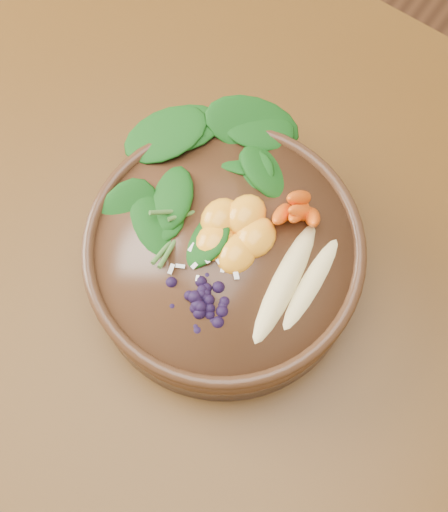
{
  "coord_description": "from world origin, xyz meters",
  "views": [
    {
      "loc": [
        0.33,
        -0.12,
        1.43
      ],
      "look_at": [
        0.19,
        0.07,
        0.79
      ],
      "focal_mm": 50.0,
      "sensor_mm": 36.0,
      "label": 1
    }
  ],
  "objects": [
    {
      "name": "banana_halves",
      "position": [
        0.27,
        0.08,
        0.83
      ],
      "size": [
        0.06,
        0.15,
        0.03
      ],
      "rotation": [
        0.0,
        0.0,
        0.07
      ],
      "color": "#E0CC84",
      "rests_on": "stoneware_bowl"
    },
    {
      "name": "stoneware_bowl",
      "position": [
        0.19,
        0.07,
        0.78
      ],
      "size": [
        0.28,
        0.28,
        0.07
      ],
      "primitive_type": "cylinder",
      "rotation": [
        0.0,
        0.0,
        0.07
      ],
      "color": "#432918",
      "rests_on": "dining_table"
    },
    {
      "name": "mandarin_cluster",
      "position": [
        0.19,
        0.09,
        0.83
      ],
      "size": [
        0.08,
        0.09,
        0.03
      ],
      "primitive_type": null,
      "rotation": [
        0.0,
        0.0,
        0.07
      ],
      "color": "orange",
      "rests_on": "stoneware_bowl"
    },
    {
      "name": "coconut_flakes",
      "position": [
        0.2,
        0.05,
        0.82
      ],
      "size": [
        0.09,
        0.07,
        0.01
      ],
      "primitive_type": null,
      "rotation": [
        0.0,
        0.0,
        0.07
      ],
      "color": "white",
      "rests_on": "stoneware_bowl"
    },
    {
      "name": "carrot_cluster",
      "position": [
        0.23,
        0.14,
        0.86
      ],
      "size": [
        0.06,
        0.06,
        0.07
      ],
      "primitive_type": null,
      "rotation": [
        0.0,
        0.0,
        0.07
      ],
      "color": "#E75211",
      "rests_on": "stoneware_bowl"
    },
    {
      "name": "kale_heap",
      "position": [
        0.15,
        0.12,
        0.84
      ],
      "size": [
        0.18,
        0.16,
        0.04
      ],
      "primitive_type": null,
      "rotation": [
        0.0,
        0.0,
        0.07
      ],
      "color": "#134C10",
      "rests_on": "stoneware_bowl"
    },
    {
      "name": "ground",
      "position": [
        0.0,
        0.0,
        0.0
      ],
      "size": [
        4.0,
        4.0,
        0.0
      ],
      "primitive_type": "plane",
      "color": "#381E0F",
      "rests_on": "ground"
    },
    {
      "name": "blueberry_pile",
      "position": [
        0.2,
        0.02,
        0.84
      ],
      "size": [
        0.13,
        0.1,
        0.04
      ],
      "primitive_type": null,
      "rotation": [
        0.0,
        0.0,
        0.07
      ],
      "color": "black",
      "rests_on": "stoneware_bowl"
    },
    {
      "name": "dining_table",
      "position": [
        0.0,
        0.0,
        0.66
      ],
      "size": [
        1.6,
        0.9,
        0.75
      ],
      "color": "#331C0C",
      "rests_on": "ground"
    }
  ]
}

